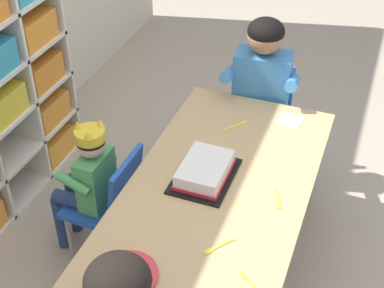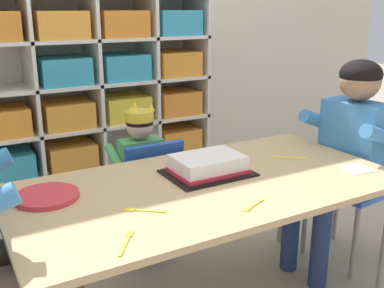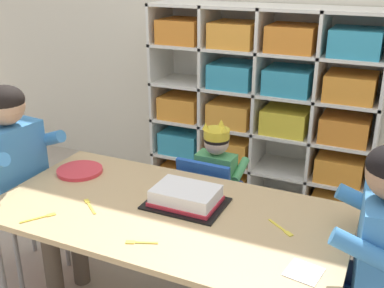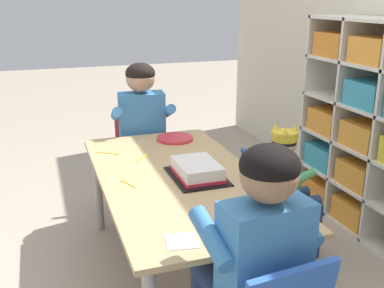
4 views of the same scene
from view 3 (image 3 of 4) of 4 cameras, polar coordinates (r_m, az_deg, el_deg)
The scene contains 14 objects.
storage_cubby_shelf at distance 3.14m, azimuth 8.48°, elevation 4.12°, with size 1.50×0.37×1.33m.
activity_table at distance 2.03m, azimuth -3.02°, elevation -9.65°, with size 1.50×0.77×0.60m.
classroom_chair_blue at distance 2.54m, azimuth 2.26°, elevation -7.15°, with size 0.32×0.34×0.64m.
child_with_crown at distance 2.58m, azimuth 3.31°, elevation -3.60°, with size 0.30×0.31×0.80m.
classroom_chair_adult_side at distance 2.60m, azimuth -21.11°, elevation -6.48°, with size 0.39×0.41×0.66m.
adult_helper_seated at distance 2.43m, azimuth -20.14°, elevation -2.59°, with size 0.45×0.43×1.05m.
guest_at_table_side at distance 1.83m, azimuth 20.32°, elevation -11.53°, with size 0.45×0.43×1.02m.
birthday_cake_on_tray at distance 2.03m, azimuth -0.76°, elevation -6.57°, with size 0.34×0.25×0.08m.
paper_plate_stack at distance 2.40m, azimuth -13.61°, elevation -3.20°, with size 0.23×0.23×0.02m, color #DB333D.
paper_napkin_square at distance 1.68m, azimuth 13.56°, elevation -15.02°, with size 0.12×0.12×0.00m, color white.
fork_at_table_front_edge at distance 2.04m, azimuth -18.10°, elevation -8.56°, with size 0.09×0.13×0.00m.
fork_scattered_mid_table at distance 2.08m, azimuth -12.45°, elevation -7.36°, with size 0.12×0.10×0.00m.
fork_near_child_seat at distance 1.90m, azimuth 10.95°, elevation -10.15°, with size 0.12×0.09×0.00m.
fork_near_cake_tray at distance 1.80m, azimuth -6.49°, elevation -11.90°, with size 0.12×0.06×0.00m.
Camera 3 is at (0.82, -1.53, 1.59)m, focal length 43.49 mm.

